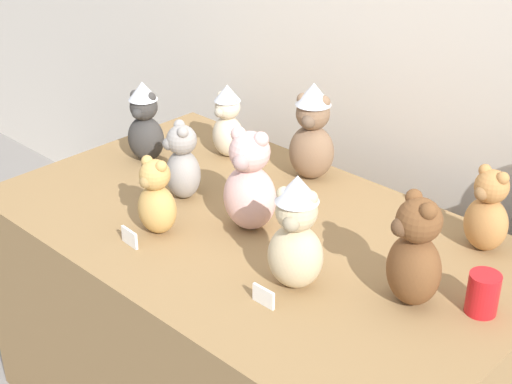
{
  "coord_description": "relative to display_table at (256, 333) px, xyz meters",
  "views": [
    {
      "loc": [
        1.36,
        -1.17,
        1.95
      ],
      "look_at": [
        0.0,
        0.25,
        0.91
      ],
      "focal_mm": 53.65,
      "sensor_mm": 36.0,
      "label": 1
    }
  ],
  "objects": [
    {
      "name": "teddy_bear_cream",
      "position": [
        -0.42,
        0.3,
        0.52
      ],
      "size": [
        0.12,
        0.11,
        0.26
      ],
      "rotation": [
        0.0,
        0.0,
        -0.02
      ],
      "color": "beige",
      "rests_on": "display_table"
    },
    {
      "name": "teddy_bear_caramel",
      "position": [
        0.54,
        0.36,
        0.51
      ],
      "size": [
        0.15,
        0.13,
        0.25
      ],
      "rotation": [
        0.0,
        0.0,
        -0.19
      ],
      "color": "#B27A42",
      "rests_on": "display_table"
    },
    {
      "name": "teddy_bear_blush",
      "position": [
        -0.02,
        -0.01,
        0.54
      ],
      "size": [
        0.19,
        0.17,
        0.32
      ],
      "rotation": [
        0.0,
        0.0,
        0.22
      ],
      "color": "beige",
      "rests_on": "display_table"
    },
    {
      "name": "name_card_front_left",
      "position": [
        -0.19,
        -0.32,
        0.42
      ],
      "size": [
        0.07,
        0.01,
        0.05
      ],
      "primitive_type": "cube",
      "rotation": [
        0.0,
        0.0,
        -0.07
      ],
      "color": "white",
      "rests_on": "display_table"
    },
    {
      "name": "teddy_bear_sand",
      "position": [
        0.28,
        -0.14,
        0.55
      ],
      "size": [
        0.18,
        0.17,
        0.32
      ],
      "rotation": [
        0.0,
        0.0,
        0.44
      ],
      "color": "#CCB78E",
      "rests_on": "display_table"
    },
    {
      "name": "name_card_front_middle",
      "position": [
        0.28,
        -0.26,
        0.42
      ],
      "size": [
        0.07,
        0.01,
        0.05
      ],
      "primitive_type": "cube",
      "rotation": [
        0.0,
        0.0,
        -0.0
      ],
      "color": "white",
      "rests_on": "display_table"
    },
    {
      "name": "teddy_bear_honey",
      "position": [
        -0.19,
        -0.22,
        0.51
      ],
      "size": [
        0.13,
        0.11,
        0.24
      ],
      "rotation": [
        0.0,
        0.0,
        0.09
      ],
      "color": "tan",
      "rests_on": "display_table"
    },
    {
      "name": "display_table",
      "position": [
        0.0,
        0.0,
        0.0
      ],
      "size": [
        1.64,
        0.97,
        0.79
      ],
      "primitive_type": "cube",
      "color": "olive",
      "rests_on": "ground_plane"
    },
    {
      "name": "teddy_bear_charcoal",
      "position": [
        -0.6,
        0.08,
        0.54
      ],
      "size": [
        0.16,
        0.15,
        0.29
      ],
      "rotation": [
        0.0,
        0.0,
        0.36
      ],
      "color": "#383533",
      "rests_on": "display_table"
    },
    {
      "name": "teddy_bear_mocha",
      "position": [
        -0.1,
        0.37,
        0.56
      ],
      "size": [
        0.19,
        0.18,
        0.33
      ],
      "rotation": [
        0.0,
        0.0,
        0.41
      ],
      "color": "#7F6047",
      "rests_on": "display_table"
    },
    {
      "name": "wall_back",
      "position": [
        0.0,
        0.74,
        0.91
      ],
      "size": [
        7.0,
        0.08,
        2.6
      ],
      "primitive_type": "cube",
      "color": "silver",
      "rests_on": "ground_plane"
    },
    {
      "name": "teddy_bear_chestnut",
      "position": [
        0.54,
        0.01,
        0.54
      ],
      "size": [
        0.2,
        0.19,
        0.3
      ],
      "rotation": [
        0.0,
        0.0,
        -0.5
      ],
      "color": "brown",
      "rests_on": "display_table"
    },
    {
      "name": "teddy_bear_ash",
      "position": [
        -0.3,
        -0.02,
        0.51
      ],
      "size": [
        0.17,
        0.16,
        0.25
      ],
      "rotation": [
        0.0,
        0.0,
        -0.54
      ],
      "color": "gray",
      "rests_on": "display_table"
    },
    {
      "name": "party_cup_red",
      "position": [
        0.69,
        0.09,
        0.45
      ],
      "size": [
        0.08,
        0.08,
        0.11
      ],
      "primitive_type": "cylinder",
      "color": "red",
      "rests_on": "display_table"
    }
  ]
}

